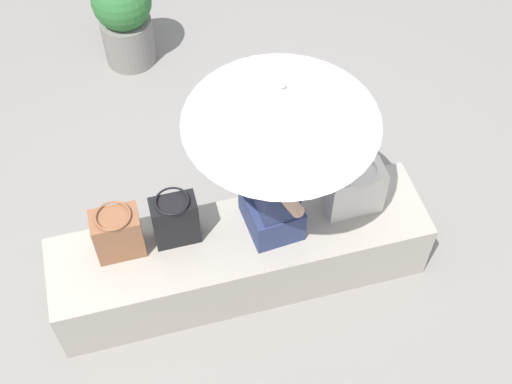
% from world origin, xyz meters
% --- Properties ---
extents(ground_plane, '(14.00, 14.00, 0.00)m').
position_xyz_m(ground_plane, '(0.00, 0.00, 0.00)').
color(ground_plane, gray).
extents(stone_bench, '(2.17, 0.54, 0.44)m').
position_xyz_m(stone_bench, '(0.00, 0.00, 0.22)').
color(stone_bench, '#A8A093').
rests_on(stone_bench, ground).
extents(person_seated, '(0.31, 0.48, 0.90)m').
position_xyz_m(person_seated, '(0.19, 0.04, 0.82)').
color(person_seated, navy).
rests_on(person_seated, stone_bench).
extents(parasol, '(0.95, 0.95, 1.11)m').
position_xyz_m(parasol, '(0.22, 0.01, 1.41)').
color(parasol, '#B7B7BC').
rests_on(parasol, stone_bench).
extents(handbag_black, '(0.25, 0.19, 0.35)m').
position_xyz_m(handbag_black, '(-0.34, 0.08, 0.61)').
color(handbag_black, black).
rests_on(handbag_black, stone_bench).
extents(tote_bag_canvas, '(0.32, 0.23, 0.33)m').
position_xyz_m(tote_bag_canvas, '(0.68, 0.04, 0.60)').
color(tote_bag_canvas, silver).
rests_on(tote_bag_canvas, stone_bench).
extents(shoulder_bag_spare, '(0.26, 0.19, 0.33)m').
position_xyz_m(shoulder_bag_spare, '(-0.66, 0.08, 0.60)').
color(shoulder_bag_spare, brown).
rests_on(shoulder_bag_spare, stone_bench).
extents(planter_near, '(0.44, 0.44, 0.77)m').
position_xyz_m(planter_near, '(-0.35, 2.14, 0.41)').
color(planter_near, gray).
rests_on(planter_near, ground).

